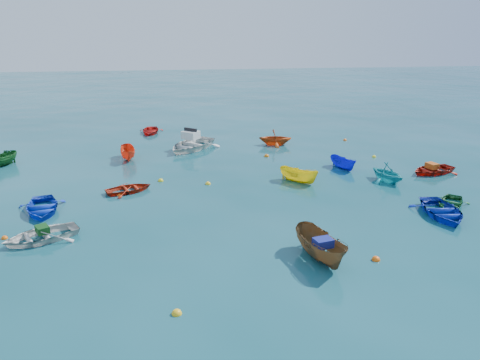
{
  "coord_description": "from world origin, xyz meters",
  "views": [
    {
      "loc": [
        -3.75,
        -21.68,
        9.5
      ],
      "look_at": [
        0.0,
        5.0,
        0.4
      ],
      "focal_mm": 35.0,
      "sensor_mm": 36.0,
      "label": 1
    }
  ],
  "objects": [
    {
      "name": "dinghy_orange_far",
      "position": [
        4.26,
        14.71,
        0.0
      ],
      "size": [
        2.98,
        2.69,
        1.38
      ],
      "primitive_type": "imported",
      "rotation": [
        0.0,
        0.0,
        1.39
      ],
      "color": "#C54912",
      "rests_on": "ground"
    },
    {
      "name": "sampan_blue_far",
      "position": [
        7.5,
        7.66,
        0.0
      ],
      "size": [
        1.67,
        2.56,
        0.93
      ],
      "primitive_type": "imported",
      "rotation": [
        0.0,
        0.0,
        0.35
      ],
      "color": "#1015CB",
      "rests_on": "ground"
    },
    {
      "name": "motorboat_white",
      "position": [
        -2.59,
        14.3,
        0.0
      ],
      "size": [
        5.65,
        5.87,
        1.59
      ],
      "primitive_type": "imported",
      "rotation": [
        0.0,
        0.0,
        -0.67
      ],
      "color": "silver",
      "rests_on": "ground"
    },
    {
      "name": "dinghy_red_nw",
      "position": [
        -6.64,
        4.96,
        0.0
      ],
      "size": [
        3.21,
        2.77,
        0.56
      ],
      "primitive_type": "imported",
      "rotation": [
        0.0,
        0.0,
        1.95
      ],
      "color": "#AD250E",
      "rests_on": "ground"
    },
    {
      "name": "tarp_orange_b",
      "position": [
        12.94,
        5.82,
        0.51
      ],
      "size": [
        0.76,
        0.88,
        0.36
      ],
      "primitive_type": "cube",
      "rotation": [
        0.0,
        0.0,
        -1.27
      ],
      "color": "#C14E13",
      "rests_on": "dinghy_red_ne"
    },
    {
      "name": "dinghy_blue_se",
      "position": [
        9.69,
        -1.02,
        0.0
      ],
      "size": [
        2.97,
        3.89,
        0.75
      ],
      "primitive_type": "imported",
      "rotation": [
        0.0,
        0.0,
        -0.11
      ],
      "color": "#0D27A6",
      "rests_on": "ground"
    },
    {
      "name": "buoy_or_a",
      "position": [
        -11.83,
        -0.72,
        0.0
      ],
      "size": [
        0.3,
        0.3,
        0.3
      ],
      "primitive_type": "sphere",
      "color": "#E35B0C",
      "rests_on": "ground"
    },
    {
      "name": "sampan_green_far",
      "position": [
        -15.94,
        11.3,
        0.0
      ],
      "size": [
        2.62,
        2.89,
        1.1
      ],
      "primitive_type": "imported",
      "rotation": [
        0.0,
        0.0,
        -0.68
      ],
      "color": "#13541E",
      "rests_on": "ground"
    },
    {
      "name": "dinghy_blue_sw",
      "position": [
        -10.92,
        2.4,
        0.0
      ],
      "size": [
        3.14,
        3.86,
        0.7
      ],
      "primitive_type": "imported",
      "rotation": [
        0.0,
        0.0,
        0.23
      ],
      "color": "#0F33C1",
      "rests_on": "ground"
    },
    {
      "name": "buoy_ye_a",
      "position": [
        -3.99,
        -7.78,
        0.0
      ],
      "size": [
        0.36,
        0.36,
        0.36
      ],
      "primitive_type": "sphere",
      "color": "yellow",
      "rests_on": "ground"
    },
    {
      "name": "buoy_or_b",
      "position": [
        4.37,
        -5.08,
        0.0
      ],
      "size": [
        0.36,
        0.36,
        0.36
      ],
      "primitive_type": "sphere",
      "color": "#FF5E0D",
      "rests_on": "ground"
    },
    {
      "name": "sampan_orange_n",
      "position": [
        -7.26,
        12.03,
        0.0
      ],
      "size": [
        1.42,
        2.92,
        1.09
      ],
      "primitive_type": "imported",
      "rotation": [
        0.0,
        0.0,
        0.13
      ],
      "color": "red",
      "rests_on": "ground"
    },
    {
      "name": "dinghy_white_near",
      "position": [
        -10.09,
        -1.1,
        0.0
      ],
      "size": [
        4.04,
        3.66,
        0.69
      ],
      "primitive_type": "imported",
      "rotation": [
        0.0,
        0.0,
        -1.07
      ],
      "color": "silver",
      "rests_on": "ground"
    },
    {
      "name": "dinghy_green_e",
      "position": [
        10.9,
        0.22,
        0.0
      ],
      "size": [
        3.12,
        3.18,
        0.54
      ],
      "primitive_type": "imported",
      "rotation": [
        0.0,
        0.0,
        -0.72
      ],
      "color": "#135425",
      "rests_on": "ground"
    },
    {
      "name": "dinghy_red_far",
      "position": [
        -6.02,
        20.45,
        0.0
      ],
      "size": [
        2.34,
        3.15,
        0.63
      ],
      "primitive_type": "imported",
      "rotation": [
        0.0,
        0.0,
        -0.06
      ],
      "color": "red",
      "rests_on": "ground"
    },
    {
      "name": "buoy_ye_c",
      "position": [
        -1.92,
        5.65,
        0.0
      ],
      "size": [
        0.33,
        0.33,
        0.33
      ],
      "primitive_type": "sphere",
      "color": "yellow",
      "rests_on": "ground"
    },
    {
      "name": "dinghy_cyan_se",
      "position": [
        9.31,
        4.69,
        0.0
      ],
      "size": [
        2.89,
        3.08,
        1.3
      ],
      "primitive_type": "imported",
      "rotation": [
        0.0,
        0.0,
        0.38
      ],
      "color": "#1CA8B2",
      "rests_on": "ground"
    },
    {
      "name": "sampan_brown_mid",
      "position": [
        2.06,
        -4.69,
        0.0
      ],
      "size": [
        2.04,
        3.63,
        1.33
      ],
      "primitive_type": "imported",
      "rotation": [
        0.0,
        0.0,
        0.23
      ],
      "color": "brown",
      "rests_on": "ground"
    },
    {
      "name": "buoy_ye_e",
      "position": [
        10.79,
        10.07,
        0.0
      ],
      "size": [
        0.29,
        0.29,
        0.29
      ],
      "primitive_type": "sphere",
      "color": "yellow",
      "rests_on": "ground"
    },
    {
      "name": "ground",
      "position": [
        0.0,
        0.0,
        0.0
      ],
      "size": [
        160.0,
        160.0,
        0.0
      ],
      "primitive_type": "plane",
      "color": "#093C44",
      "rests_on": "ground"
    },
    {
      "name": "buoy_or_c",
      "position": [
        -7.13,
        4.35,
        0.0
      ],
      "size": [
        0.32,
        0.32,
        0.32
      ],
      "primitive_type": "sphere",
      "color": "#FC570D",
      "rests_on": "ground"
    },
    {
      "name": "buoy_or_e",
      "position": [
        10.45,
        15.33,
        0.0
      ],
      "size": [
        0.3,
        0.3,
        0.3
      ],
      "primitive_type": "sphere",
      "color": "#FD610D",
      "rests_on": "ground"
    },
    {
      "name": "tarp_green_a",
      "position": [
        -10.01,
        -1.05,
        0.51
      ],
      "size": [
        0.77,
        0.84,
        0.33
      ],
      "primitive_type": "cube",
      "rotation": [
        0.0,
        0.0,
        -1.07
      ],
      "color": "#104014",
      "rests_on": "dinghy_white_near"
    },
    {
      "name": "buoy_or_d",
      "position": [
        2.89,
        11.33,
        0.0
      ],
      "size": [
        0.38,
        0.38,
        0.38
      ],
      "primitive_type": "sphere",
      "color": "orange",
      "rests_on": "ground"
    },
    {
      "name": "sampan_yellow_mid",
      "position": [
        3.74,
        5.28,
        0.0
      ],
      "size": [
        2.62,
        2.6,
        1.04
      ],
      "primitive_type": "imported",
      "rotation": [
        0.0,
        0.0,
        0.79
      ],
      "color": "yellow",
      "rests_on": "ground"
    },
    {
      "name": "tarp_blue_a",
      "position": [
        2.1,
        -4.83,
        0.85
      ],
      "size": [
        0.86,
        0.72,
        0.36
      ],
      "primitive_type": "cube",
      "rotation": [
        0.0,
        0.0,
        0.23
      ],
      "color": "navy",
      "rests_on": "sampan_brown_mid"
    },
    {
      "name": "buoy_ye_d",
      "position": [
        -4.83,
        6.66,
        0.0
      ],
      "size": [
        0.34,
        0.34,
        0.34
      ],
      "primitive_type": "sphere",
      "color": "yellow",
      "rests_on": "ground"
    },
    {
      "name": "dinghy_red_ne",
      "position": [
        13.03,
        5.85,
        0.0
      ],
      "size": [
        3.76,
        3.16,
        0.67
      ],
      "primitive_type": "imported",
      "rotation": [
        0.0,
        0.0,
        -1.27
      ],
      "color": "#A5190D",
      "rests_on": "ground"
    }
  ]
}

